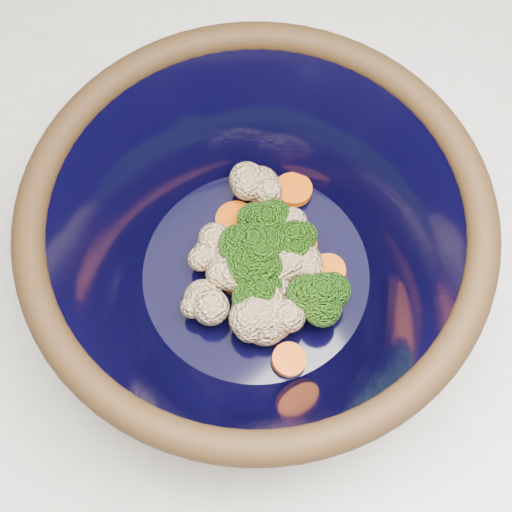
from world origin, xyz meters
name	(u,v)px	position (x,y,z in m)	size (l,w,h in m)	color
ground	(330,464)	(0.00, 0.00, 0.00)	(3.00, 3.00, 0.00)	#9E7A54
counter	(361,424)	(0.00, 0.00, 0.45)	(1.20, 1.20, 0.90)	silver
mixing_bowl	(256,249)	(-0.10, 0.11, 0.98)	(0.39, 0.39, 0.14)	black
vegetable_pile	(267,265)	(-0.09, 0.11, 0.95)	(0.15, 0.15, 0.06)	#608442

